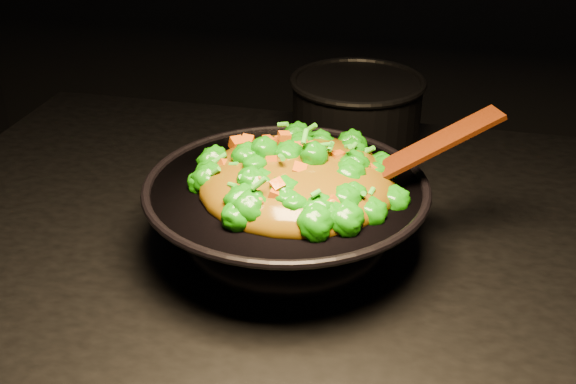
# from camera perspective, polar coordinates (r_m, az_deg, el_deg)

# --- Properties ---
(wok) EXTENTS (0.46, 0.46, 0.10)m
(wok) POSITION_cam_1_polar(r_m,az_deg,el_deg) (0.98, -0.13, -2.15)
(wok) COLOR black
(wok) RESTS_ON stovetop
(stir_fry) EXTENTS (0.27, 0.27, 0.09)m
(stir_fry) POSITION_cam_1_polar(r_m,az_deg,el_deg) (0.93, 0.74, 2.83)
(stir_fry) COLOR #167308
(stir_fry) RESTS_ON wok
(spatula) EXTENTS (0.23, 0.15, 0.10)m
(spatula) POSITION_cam_1_polar(r_m,az_deg,el_deg) (0.95, 9.89, 2.88)
(spatula) COLOR #350E05
(spatula) RESTS_ON wok
(back_pot) EXTENTS (0.28, 0.28, 0.13)m
(back_pot) POSITION_cam_1_polar(r_m,az_deg,el_deg) (1.29, 5.43, 6.26)
(back_pot) COLOR black
(back_pot) RESTS_ON stovetop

